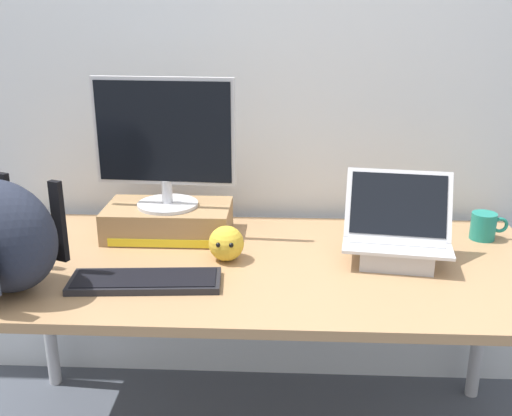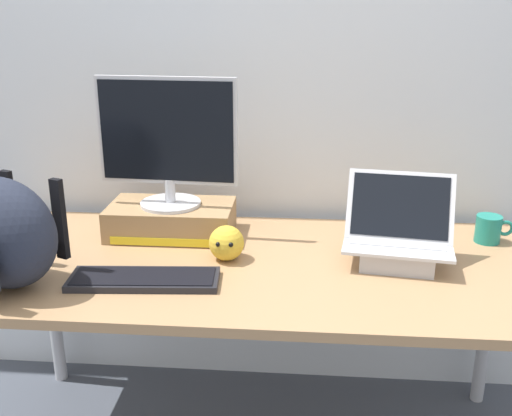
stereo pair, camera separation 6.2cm
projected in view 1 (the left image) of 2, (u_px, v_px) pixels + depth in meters
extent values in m
cube|color=silver|center=(263.00, 62.00, 2.19)|extent=(7.00, 0.10, 2.60)
cube|color=#A87F56|center=(256.00, 266.00, 1.89)|extent=(1.83, 0.83, 0.03)
cylinder|color=#B2B2B7|center=(46.00, 308.00, 2.39)|extent=(0.05, 0.05, 0.70)
cylinder|color=#B2B2B7|center=(481.00, 318.00, 2.31)|extent=(0.05, 0.05, 0.70)
cube|color=#9E7A51|center=(169.00, 221.00, 2.09)|extent=(0.43, 0.25, 0.11)
cube|color=yellow|center=(162.00, 243.00, 1.98)|extent=(0.37, 0.00, 0.03)
cylinder|color=silver|center=(168.00, 204.00, 2.07)|extent=(0.21, 0.21, 0.01)
cylinder|color=silver|center=(167.00, 191.00, 2.06)|extent=(0.04, 0.04, 0.08)
cube|color=silver|center=(164.00, 132.00, 1.99)|extent=(0.48, 0.05, 0.36)
cube|color=black|center=(163.00, 132.00, 1.98)|extent=(0.45, 0.03, 0.34)
cube|color=#ADADB2|center=(396.00, 252.00, 1.88)|extent=(0.25, 0.23, 0.06)
cube|color=silver|center=(396.00, 242.00, 1.87)|extent=(0.36, 0.27, 0.01)
cube|color=#B7B7BC|center=(396.00, 238.00, 1.88)|extent=(0.31, 0.16, 0.00)
cube|color=silver|center=(398.00, 205.00, 1.89)|extent=(0.34, 0.16, 0.20)
cube|color=black|center=(398.00, 204.00, 1.89)|extent=(0.31, 0.14, 0.18)
cube|color=black|center=(145.00, 281.00, 1.73)|extent=(0.45, 0.18, 0.02)
cube|color=black|center=(145.00, 278.00, 1.73)|extent=(0.42, 0.15, 0.00)
ellipsoid|color=#232838|center=(0.00, 236.00, 1.66)|extent=(0.42, 0.35, 0.32)
cube|color=black|center=(7.00, 212.00, 1.80)|extent=(0.04, 0.03, 0.24)
cube|color=black|center=(59.00, 222.00, 1.72)|extent=(0.04, 0.03, 0.24)
cylinder|color=#1E7F70|center=(483.00, 226.00, 2.06)|extent=(0.09, 0.09, 0.09)
torus|color=#1E7F70|center=(500.00, 225.00, 2.05)|extent=(0.06, 0.01, 0.06)
sphere|color=gold|center=(226.00, 243.00, 1.89)|extent=(0.11, 0.11, 0.11)
sphere|color=black|center=(218.00, 245.00, 1.84)|extent=(0.02, 0.02, 0.02)
sphere|color=black|center=(231.00, 245.00, 1.84)|extent=(0.02, 0.02, 0.02)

